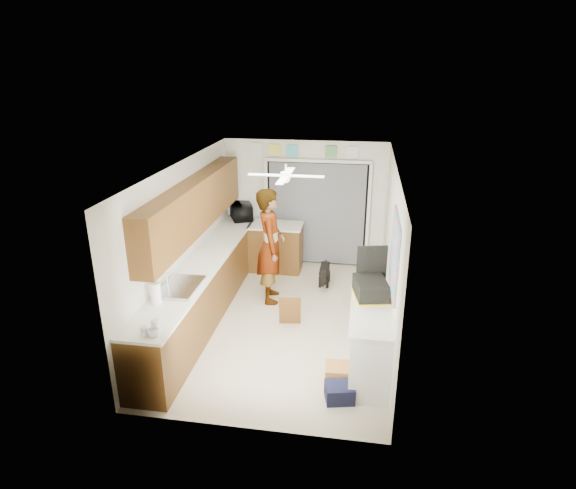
{
  "coord_description": "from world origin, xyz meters",
  "views": [
    {
      "loc": [
        1.15,
        -6.74,
        3.89
      ],
      "look_at": [
        0.0,
        0.4,
        1.15
      ],
      "focal_mm": 30.0,
      "sensor_mm": 36.0,
      "label": 1
    }
  ],
  "objects_px": {
    "microwave": "(242,211)",
    "suitcase": "(371,288)",
    "cardboard_box": "(341,375)",
    "man": "(270,246)",
    "navy_crate": "(339,392)",
    "cup": "(153,333)",
    "dog": "(325,274)",
    "paper_towel_roll": "(156,293)"
  },
  "relations": [
    {
      "from": "microwave",
      "to": "navy_crate",
      "type": "height_order",
      "value": "microwave"
    },
    {
      "from": "suitcase",
      "to": "cardboard_box",
      "type": "xyz_separation_m",
      "value": [
        -0.32,
        -0.68,
        -0.93
      ]
    },
    {
      "from": "microwave",
      "to": "man",
      "type": "xyz_separation_m",
      "value": [
        0.89,
        -1.54,
        -0.1
      ]
    },
    {
      "from": "navy_crate",
      "to": "dog",
      "type": "height_order",
      "value": "dog"
    },
    {
      "from": "paper_towel_roll",
      "to": "suitcase",
      "type": "xyz_separation_m",
      "value": [
        2.76,
        0.65,
        -0.03
      ]
    },
    {
      "from": "suitcase",
      "to": "navy_crate",
      "type": "bearing_deg",
      "value": -119.68
    },
    {
      "from": "dog",
      "to": "microwave",
      "type": "bearing_deg",
      "value": 155.8
    },
    {
      "from": "navy_crate",
      "to": "dog",
      "type": "relative_size",
      "value": 0.63
    },
    {
      "from": "cardboard_box",
      "to": "man",
      "type": "height_order",
      "value": "man"
    },
    {
      "from": "man",
      "to": "dog",
      "type": "height_order",
      "value": "man"
    },
    {
      "from": "paper_towel_roll",
      "to": "navy_crate",
      "type": "relative_size",
      "value": 0.82
    },
    {
      "from": "paper_towel_roll",
      "to": "dog",
      "type": "bearing_deg",
      "value": 55.81
    },
    {
      "from": "suitcase",
      "to": "navy_crate",
      "type": "relative_size",
      "value": 1.55
    },
    {
      "from": "cup",
      "to": "paper_towel_roll",
      "type": "height_order",
      "value": "paper_towel_roll"
    },
    {
      "from": "paper_towel_roll",
      "to": "navy_crate",
      "type": "distance_m",
      "value": 2.66
    },
    {
      "from": "paper_towel_roll",
      "to": "dog",
      "type": "xyz_separation_m",
      "value": [
        1.97,
        2.89,
        -0.87
      ]
    },
    {
      "from": "suitcase",
      "to": "man",
      "type": "height_order",
      "value": "man"
    },
    {
      "from": "cardboard_box",
      "to": "man",
      "type": "relative_size",
      "value": 0.21
    },
    {
      "from": "cardboard_box",
      "to": "suitcase",
      "type": "bearing_deg",
      "value": 64.95
    },
    {
      "from": "microwave",
      "to": "dog",
      "type": "distance_m",
      "value": 2.13
    },
    {
      "from": "suitcase",
      "to": "cardboard_box",
      "type": "bearing_deg",
      "value": -127.27
    },
    {
      "from": "paper_towel_roll",
      "to": "cardboard_box",
      "type": "height_order",
      "value": "paper_towel_roll"
    },
    {
      "from": "microwave",
      "to": "suitcase",
      "type": "height_order",
      "value": "microwave"
    },
    {
      "from": "navy_crate",
      "to": "man",
      "type": "distance_m",
      "value": 3.0
    },
    {
      "from": "man",
      "to": "paper_towel_roll",
      "type": "bearing_deg",
      "value": 141.59
    },
    {
      "from": "cardboard_box",
      "to": "dog",
      "type": "distance_m",
      "value": 2.97
    },
    {
      "from": "man",
      "to": "suitcase",
      "type": "bearing_deg",
      "value": -143.7
    },
    {
      "from": "microwave",
      "to": "paper_towel_roll",
      "type": "distance_m",
      "value": 3.71
    },
    {
      "from": "dog",
      "to": "paper_towel_roll",
      "type": "bearing_deg",
      "value": -123.76
    },
    {
      "from": "man",
      "to": "dog",
      "type": "bearing_deg",
      "value": -61.47
    },
    {
      "from": "cardboard_box",
      "to": "paper_towel_roll",
      "type": "bearing_deg",
      "value": 179.16
    },
    {
      "from": "navy_crate",
      "to": "cup",
      "type": "bearing_deg",
      "value": -169.04
    },
    {
      "from": "paper_towel_roll",
      "to": "cardboard_box",
      "type": "xyz_separation_m",
      "value": [
        2.44,
        -0.04,
        -0.95
      ]
    },
    {
      "from": "cardboard_box",
      "to": "navy_crate",
      "type": "height_order",
      "value": "cardboard_box"
    },
    {
      "from": "paper_towel_roll",
      "to": "cup",
      "type": "bearing_deg",
      "value": -68.97
    },
    {
      "from": "dog",
      "to": "cup",
      "type": "bearing_deg",
      "value": -113.92
    },
    {
      "from": "microwave",
      "to": "paper_towel_roll",
      "type": "bearing_deg",
      "value": 151.94
    },
    {
      "from": "cup",
      "to": "microwave",
      "type": "bearing_deg",
      "value": 91.26
    },
    {
      "from": "microwave",
      "to": "cardboard_box",
      "type": "relative_size",
      "value": 1.39
    },
    {
      "from": "cardboard_box",
      "to": "dog",
      "type": "bearing_deg",
      "value": 99.23
    },
    {
      "from": "microwave",
      "to": "cup",
      "type": "relative_size",
      "value": 4.4
    },
    {
      "from": "microwave",
      "to": "navy_crate",
      "type": "bearing_deg",
      "value": -176.12
    }
  ]
}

